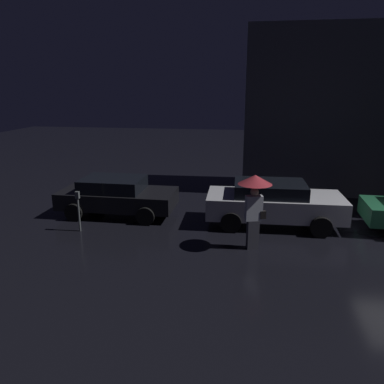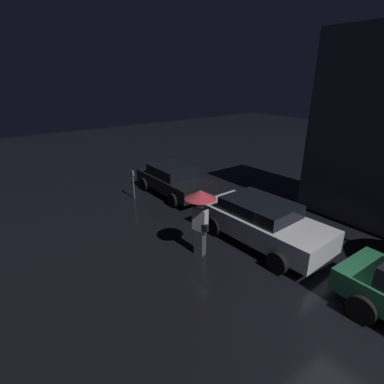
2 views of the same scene
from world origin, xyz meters
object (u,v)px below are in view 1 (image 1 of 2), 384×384
(parked_car_silver, at_px, (273,202))
(pedestrian_with_umbrella, at_px, (255,195))
(parked_car_black, at_px, (117,195))
(parking_meter, at_px, (78,207))

(parked_car_silver, bearing_deg, pedestrian_with_umbrella, -109.45)
(pedestrian_with_umbrella, bearing_deg, parked_car_black, 139.28)
(parking_meter, bearing_deg, parked_car_black, 71.06)
(parked_car_black, xyz_separation_m, parked_car_silver, (5.44, -0.18, 0.06))
(parked_car_silver, bearing_deg, parked_car_black, 176.12)
(parked_car_silver, height_order, parking_meter, parked_car_silver)
(parked_car_black, height_order, pedestrian_with_umbrella, pedestrian_with_umbrella)
(parked_car_silver, xyz_separation_m, pedestrian_with_umbrella, (-0.65, -2.07, 0.82))
(pedestrian_with_umbrella, relative_size, parking_meter, 1.64)
(parked_car_black, relative_size, parked_car_silver, 0.91)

